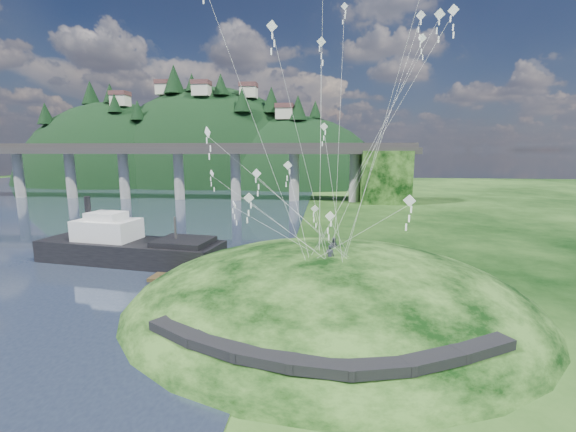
# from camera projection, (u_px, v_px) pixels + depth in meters

# --- Properties ---
(ground) EXTENTS (320.00, 320.00, 0.00)m
(ground) POSITION_uv_depth(u_px,v_px,m) (233.00, 310.00, 32.18)
(ground) COLOR black
(ground) RESTS_ON ground
(grass_hill) EXTENTS (36.00, 32.00, 13.00)m
(grass_hill) POSITION_uv_depth(u_px,v_px,m) (329.00, 320.00, 33.58)
(grass_hill) COLOR black
(grass_hill) RESTS_ON ground
(footpath) EXTENTS (22.29, 5.84, 0.83)m
(footpath) POSITION_uv_depth(u_px,v_px,m) (321.00, 351.00, 21.52)
(footpath) COLOR black
(footpath) RESTS_ON ground
(bridge) EXTENTS (160.00, 11.00, 15.00)m
(bridge) POSITION_uv_depth(u_px,v_px,m) (199.00, 163.00, 101.90)
(bridge) COLOR #2D2B2B
(bridge) RESTS_ON ground
(far_ridge) EXTENTS (153.00, 70.00, 94.50)m
(far_ridge) POSITION_uv_depth(u_px,v_px,m) (202.00, 201.00, 157.61)
(far_ridge) COLOR black
(far_ridge) RESTS_ON ground
(work_barge) EXTENTS (22.68, 9.05, 7.72)m
(work_barge) POSITION_uv_depth(u_px,v_px,m) (128.00, 246.00, 45.60)
(work_barge) COLOR black
(work_barge) RESTS_ON ground
(wooden_dock) EXTENTS (14.17, 2.97, 1.01)m
(wooden_dock) POSITION_uv_depth(u_px,v_px,m) (218.00, 281.00, 38.00)
(wooden_dock) COLOR #352815
(wooden_dock) RESTS_ON ground
(kite_flyers) EXTENTS (1.19, 3.45, 1.82)m
(kite_flyers) POSITION_uv_depth(u_px,v_px,m) (332.00, 240.00, 31.75)
(kite_flyers) COLOR #292C37
(kite_flyers) RESTS_ON ground
(kite_swarm) EXTENTS (19.75, 16.32, 22.15)m
(kite_swarm) POSITION_uv_depth(u_px,v_px,m) (327.00, 98.00, 30.91)
(kite_swarm) COLOR white
(kite_swarm) RESTS_ON ground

